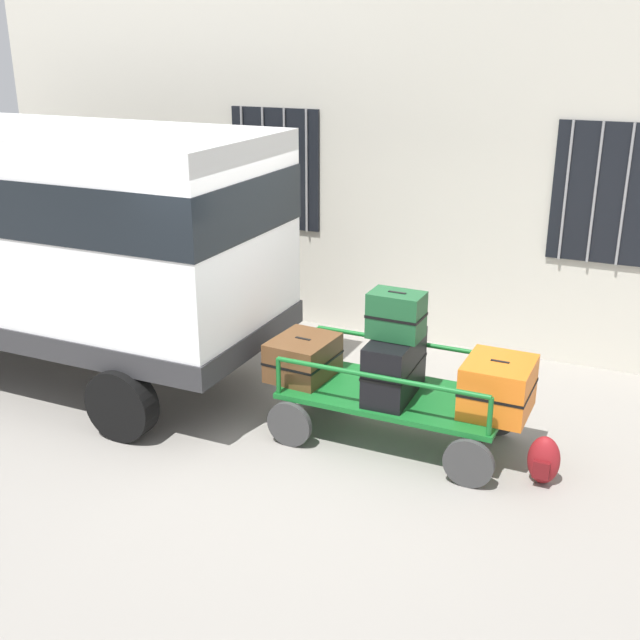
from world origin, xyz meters
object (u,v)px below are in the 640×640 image
Objects in this scene: suitcase_left_bottom at (303,357)px; backpack at (544,460)px; van at (48,227)px; suitcase_midleft_bottom at (394,366)px; suitcase_center_bottom at (498,387)px; luggage_cart at (394,403)px; suitcase_midleft_middle at (396,315)px.

suitcase_left_bottom is 2.39m from backpack.
suitcase_midleft_bottom is at bearing 0.12° from van.
luggage_cart is at bearing -179.24° from suitcase_center_bottom.
suitcase_left_bottom is at bearing 178.31° from suitcase_midleft_middle.
suitcase_center_bottom is (1.87, 0.01, 0.05)m from suitcase_left_bottom.
suitcase_midleft_middle is at bearing -177.42° from suitcase_center_bottom.
backpack is (5.32, -0.15, -1.45)m from van.
luggage_cart is 1.43m from backpack.
suitcase_midleft_middle is (0.00, -0.03, 0.88)m from luggage_cart.
suitcase_left_bottom is at bearing 0.75° from van.
van reaches higher than backpack.
luggage_cart is at bearing 90.00° from suitcase_midleft_middle.
van is 4.95m from suitcase_center_bottom.
luggage_cart is at bearing 0.60° from van.
van is 6.17× the size of suitcase_midleft_bottom.
suitcase_midleft_middle is 1.08m from suitcase_center_bottom.
suitcase_left_bottom is 0.94m from suitcase_midleft_bottom.
suitcase_left_bottom is at bearing 175.39° from backpack.
suitcase_center_bottom is 1.48× the size of backpack.
suitcase_midleft_middle reaches higher than backpack.
luggage_cart is 2.60× the size of suitcase_midleft_bottom.
suitcase_midleft_middle is 1.11× the size of backpack.
van is 11.42× the size of backpack.
suitcase_midleft_middle is 1.76m from backpack.
luggage_cart is 0.88m from suitcase_midleft_middle.
backpack is (1.40, -0.19, -0.17)m from luggage_cart.
suitcase_midleft_bottom is (0.93, -0.03, 0.09)m from suitcase_left_bottom.
suitcase_midleft_bottom is 1.51m from backpack.
suitcase_left_bottom is at bearing -179.55° from suitcase_center_bottom.
suitcase_left_bottom is 1.87m from suitcase_center_bottom.
suitcase_midleft_bottom reaches higher than suitcase_center_bottom.
van is at bearing -179.83° from suitcase_midleft_middle.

